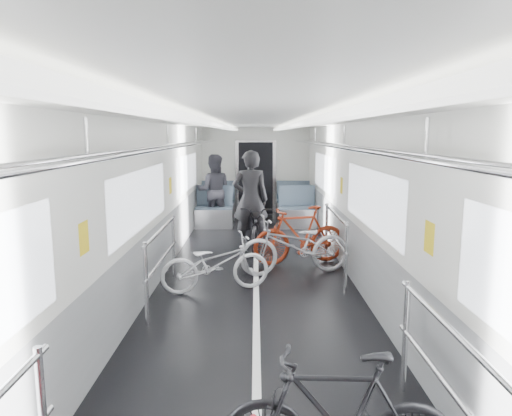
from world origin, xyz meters
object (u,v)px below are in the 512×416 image
at_px(bike_right_far, 300,235).
at_px(person_seated, 214,191).
at_px(person_standing, 250,200).
at_px(bike_left_far, 216,263).
at_px(bike_right_mid, 295,245).
at_px(bike_aisle, 259,227).

distance_m(bike_right_far, person_seated, 3.77).
height_order(person_standing, person_seated, person_standing).
xyz_separation_m(bike_left_far, bike_right_far, (1.34, 1.40, 0.09)).
bearing_deg(bike_right_far, bike_left_far, -59.05).
bearing_deg(bike_right_mid, bike_aisle, -173.07).
relative_size(bike_left_far, bike_right_far, 0.93).
bearing_deg(bike_right_far, person_seated, -166.99).
xyz_separation_m(bike_right_far, person_standing, (-0.87, 1.15, 0.46)).
distance_m(bike_right_mid, bike_right_far, 0.62).
xyz_separation_m(bike_left_far, person_standing, (0.47, 2.55, 0.55)).
xyz_separation_m(bike_right_mid, person_standing, (-0.73, 1.75, 0.49)).
relative_size(bike_left_far, person_standing, 0.81).
relative_size(bike_right_mid, person_seated, 1.03).
xyz_separation_m(bike_right_mid, bike_aisle, (-0.57, 1.65, -0.03)).
bearing_deg(bike_left_far, bike_right_far, -59.68).
bearing_deg(person_seated, bike_aisle, 112.36).
height_order(bike_left_far, bike_right_mid, bike_right_mid).
xyz_separation_m(person_standing, person_seated, (-0.91, 2.15, -0.09)).
distance_m(bike_right_mid, person_seated, 4.25).
distance_m(bike_aisle, person_seated, 2.53).
distance_m(bike_aisle, person_standing, 0.55).
height_order(bike_right_mid, person_seated, person_seated).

